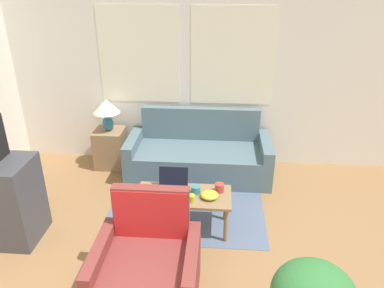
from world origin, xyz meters
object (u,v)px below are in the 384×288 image
Objects in this scene: couch at (199,156)px; coffee_table at (183,199)px; snack_bowl at (210,195)px; armchair at (148,270)px; laptop at (173,186)px; cup_white at (196,190)px; cup_yellow at (220,188)px; table_lamp at (106,109)px; cup_navy at (192,198)px.

couch is 1.27m from coffee_table.
armchair is at bearing -117.86° from snack_bowl.
snack_bowl is at bearing -14.80° from laptop.
laptop is 0.42m from snack_bowl.
snack_bowl is (0.15, -0.08, -0.01)m from cup_white.
snack_bowl is (0.19, -1.30, 0.21)m from couch.
laptop is (-0.21, -1.19, 0.23)m from couch.
couch is 1.22m from cup_yellow.
armchair is at bearing -67.22° from table_lamp.
snack_bowl is (0.18, 0.09, -0.00)m from cup_navy.
table_lamp is 1.45× the size of laptop.
armchair reaches higher than cup_navy.
cup_white is at bearing 17.36° from coffee_table.
cup_yellow is at bearing 13.63° from coffee_table.
cup_yellow reaches higher than cup_navy.
couch is 1.23m from laptop.
table_lamp is at bearing 129.24° from laptop.
cup_navy is 0.40× the size of snack_bowl.
table_lamp reaches higher than cup_navy.
snack_bowl is at bearing 25.22° from cup_navy.
cup_yellow is (0.38, 0.09, 0.10)m from coffee_table.
laptop is at bearing 165.20° from snack_bowl.
cup_navy is 0.78× the size of cup_white.
coffee_table is 13.36× the size of cup_navy.
table_lamp is 1.92m from cup_white.
armchair is 2.95× the size of laptop.
laptop reaches higher than cup_yellow.
couch is at bearing 91.82° from cup_white.
couch reaches higher than cup_white.
armchair is at bearing -97.66° from couch.
laptop is (0.09, 1.03, 0.20)m from armchair.
cup_yellow is (0.28, 0.22, 0.01)m from cup_navy.
couch reaches higher than coffee_table.
snack_bowl reaches higher than coffee_table.
armchair is 1.05m from laptop.
armchair is 9.54× the size of cup_yellow.
cup_navy is at bearing -51.52° from coffee_table.
table_lamp is 2.07m from cup_yellow.
armchair is 12.26× the size of cup_navy.
couch is at bearing 104.02° from cup_yellow.
couch is 1.90× the size of coffee_table.
armchair is 0.91m from cup_navy.
armchair reaches higher than coffee_table.
couch reaches higher than laptop.
cup_yellow is at bearing 2.75° from laptop.
cup_navy reaches higher than snack_bowl.
cup_white is at bearing -88.18° from couch.
cup_white is (0.25, -0.03, -0.01)m from laptop.
couch is at bearing 85.93° from coffee_table.
cup_navy is at bearing -154.78° from snack_bowl.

